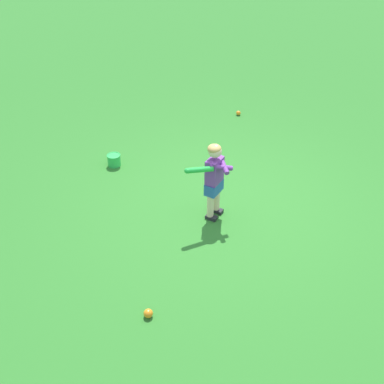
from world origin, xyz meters
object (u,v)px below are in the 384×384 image
object	(u,v)px
child_batter	(214,175)
play_ball_center_lawn	(238,113)
toy_bucket	(114,160)
play_ball_near_batter	(148,313)

from	to	relation	value
child_batter	play_ball_center_lawn	world-z (taller)	child_batter
toy_bucket	play_ball_near_batter	bearing A→B (deg)	174.85
child_batter	toy_bucket	size ratio (longest dim) A/B	5.00
play_ball_near_batter	toy_bucket	distance (m)	3.08
play_ball_near_batter	toy_bucket	size ratio (longest dim) A/B	0.46
child_batter	play_ball_center_lawn	bearing A→B (deg)	-30.28
play_ball_near_batter	child_batter	bearing A→B (deg)	-42.59
child_batter	play_ball_near_batter	xyz separation A→B (m)	(-1.37, 1.26, -0.60)
play_ball_center_lawn	play_ball_near_batter	world-z (taller)	play_ball_near_batter
play_ball_center_lawn	play_ball_near_batter	size ratio (longest dim) A/B	0.84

